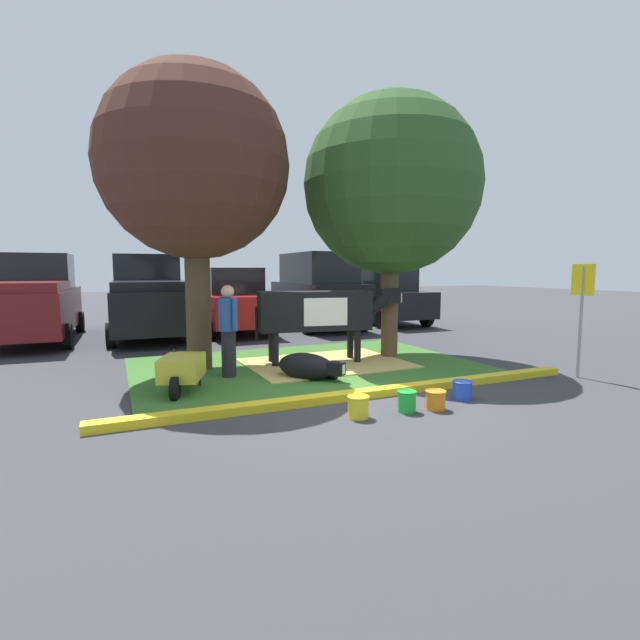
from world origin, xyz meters
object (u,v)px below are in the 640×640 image
at_px(person_handler, 228,328).
at_px(sedan_red, 232,301).
at_px(cow_holstein, 320,311).
at_px(bucket_yellow, 358,406).
at_px(suv_black, 318,290).
at_px(bucket_orange, 436,399).
at_px(calf_lying, 308,367).
at_px(bucket_green, 407,401).
at_px(shade_tree_left, 194,165).
at_px(parking_sign, 582,298).
at_px(bucket_blue, 462,390).
at_px(wheelbarrow, 182,369).
at_px(pickup_truck_black, 149,299).
at_px(sedan_silver, 383,296).
at_px(shade_tree_right, 392,186).
at_px(pickup_truck_maroon, 32,301).

bearing_deg(person_handler, sedan_red, 76.13).
height_order(cow_holstein, bucket_yellow, cow_holstein).
bearing_deg(suv_black, bucket_orange, -103.75).
relative_size(calf_lying, bucket_green, 4.13).
height_order(shade_tree_left, parking_sign, shade_tree_left).
relative_size(parking_sign, sedan_red, 0.46).
height_order(person_handler, bucket_blue, person_handler).
distance_m(calf_lying, bucket_green, 2.36).
bearing_deg(cow_holstein, wheelbarrow, -157.30).
bearing_deg(pickup_truck_black, bucket_orange, -71.58).
xyz_separation_m(calf_lying, wheelbarrow, (-2.16, 0.03, 0.15)).
bearing_deg(pickup_truck_black, sedan_red, -1.13).
xyz_separation_m(cow_holstein, sedan_silver, (5.17, 5.84, -0.11)).
relative_size(calf_lying, pickup_truck_black, 0.23).
height_order(parking_sign, pickup_truck_black, pickup_truck_black).
relative_size(cow_holstein, bucket_green, 10.47).
height_order(shade_tree_right, person_handler, shade_tree_right).
distance_m(calf_lying, wheelbarrow, 2.16).
xyz_separation_m(bucket_orange, suv_black, (2.27, 9.27, 1.13)).
xyz_separation_m(cow_holstein, bucket_green, (-0.27, -3.57, -0.94)).
distance_m(cow_holstein, bucket_green, 3.70).
xyz_separation_m(parking_sign, pickup_truck_black, (-6.74, 8.82, -0.34)).
xyz_separation_m(cow_holstein, bucket_blue, (0.86, -3.38, -0.95)).
distance_m(shade_tree_left, bucket_orange, 6.08).
height_order(cow_holstein, wheelbarrow, cow_holstein).
relative_size(person_handler, bucket_green, 5.66).
bearing_deg(parking_sign, suv_black, 98.80).
distance_m(person_handler, wheelbarrow, 1.27).
distance_m(shade_tree_left, pickup_truck_maroon, 7.22).
bearing_deg(pickup_truck_maroon, wheelbarrow, -67.63).
bearing_deg(wheelbarrow, sedan_red, 70.47).
bearing_deg(parking_sign, cow_holstein, 140.69).
xyz_separation_m(parking_sign, sedan_red, (-4.28, 8.77, -0.47)).
bearing_deg(suv_black, parking_sign, -81.20).
distance_m(person_handler, pickup_truck_maroon, 7.63).
xyz_separation_m(bucket_green, bucket_orange, (0.43, -0.07, -0.01)).
xyz_separation_m(calf_lying, bucket_green, (0.53, -2.30, -0.08)).
distance_m(person_handler, bucket_orange, 3.88).
distance_m(wheelbarrow, bucket_orange, 3.94).
bearing_deg(calf_lying, pickup_truck_black, 107.17).
bearing_deg(person_handler, pickup_truck_black, 98.38).
height_order(bucket_yellow, sedan_silver, sedan_silver).
relative_size(bucket_orange, pickup_truck_maroon, 0.05).
distance_m(calf_lying, bucket_blue, 2.69).
bearing_deg(bucket_blue, sedan_silver, 64.96).
xyz_separation_m(person_handler, wheelbarrow, (-0.92, -0.71, -0.52)).
bearing_deg(wheelbarrow, calf_lying, -0.77).
relative_size(bucket_green, pickup_truck_maroon, 0.05).
distance_m(pickup_truck_black, suv_black, 5.39).
bearing_deg(suv_black, sedan_silver, 4.52).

